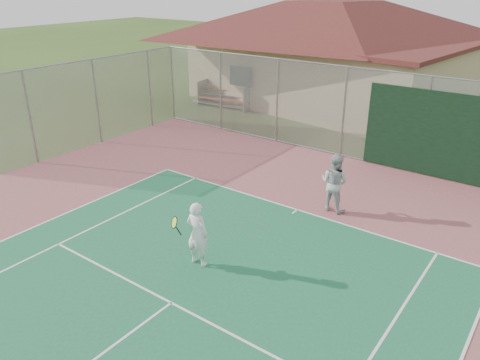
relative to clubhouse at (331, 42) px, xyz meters
name	(u,v)px	position (x,y,z in m)	size (l,w,h in m)	color
back_fence	(426,130)	(7.57, -7.80, -1.58)	(20.08, 0.11, 3.53)	gray
side_fence_left	(97,102)	(-4.54, -12.28, -1.50)	(0.08, 9.00, 3.50)	gray
clubhouse	(331,42)	(0.00, 0.00, 0.00)	(15.89, 11.57, 6.40)	tan
bleachers	(228,93)	(-4.07, -3.93, -2.59)	(3.48, 2.27, 1.24)	#AB4627
player_white_front	(197,234)	(4.93, -16.87, -2.41)	(0.98, 0.72, 1.67)	white
player_grey_back	(334,183)	(6.29, -12.22, -2.36)	(0.90, 0.72, 1.77)	#ADB0B2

